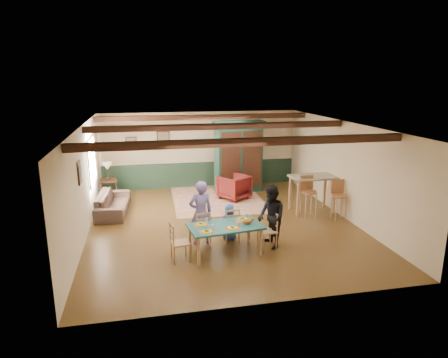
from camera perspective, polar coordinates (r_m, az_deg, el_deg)
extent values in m
plane|color=#4B3115|center=(10.91, -0.21, -6.46)|extent=(8.00, 8.00, 0.00)
cube|color=beige|center=(14.37, -3.41, 4.19)|extent=(7.00, 0.02, 2.70)
cube|color=beige|center=(10.42, -19.45, -0.53)|extent=(0.02, 8.00, 2.70)
cube|color=beige|center=(11.70, 16.83, 1.25)|extent=(0.02, 8.00, 2.70)
cube|color=white|center=(10.27, -0.23, 7.76)|extent=(7.00, 8.00, 0.02)
cube|color=#1A3022|center=(14.53, -3.34, 0.68)|extent=(6.95, 0.03, 0.90)
cube|color=black|center=(8.06, 3.04, 5.28)|extent=(6.95, 0.16, 0.16)
cube|color=black|center=(10.67, -0.66, 7.53)|extent=(6.95, 0.16, 0.16)
cube|color=black|center=(13.22, -2.85, 8.83)|extent=(6.95, 0.16, 0.16)
imported|color=#6D5C9E|center=(9.44, -3.35, -4.85)|extent=(0.61, 0.44, 1.55)
imported|color=black|center=(9.32, 6.76, -5.40)|extent=(0.65, 0.79, 1.49)
imported|color=#27529F|center=(9.76, 0.77, -6.20)|extent=(0.48, 0.34, 0.91)
cube|color=beige|center=(13.06, -0.98, -2.89)|extent=(2.93, 3.45, 0.01)
cube|color=#143328|center=(13.75, 2.06, 3.21)|extent=(1.80, 0.88, 2.45)
imported|color=#460E10|center=(13.03, 1.44, -1.15)|extent=(1.19, 1.19, 0.79)
imported|color=#423129|center=(12.15, -15.58, -3.33)|extent=(0.96, 2.10, 0.60)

